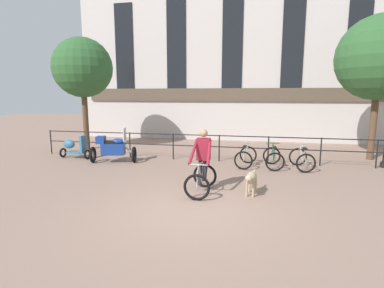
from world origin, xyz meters
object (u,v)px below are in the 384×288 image
(dog, at_px, (251,179))
(parked_bicycle_mid_left, at_px, (273,158))
(parked_scooter, at_px, (74,147))
(parked_bicycle_near_lamp, at_px, (246,157))
(cyclist_with_bike, at_px, (202,164))
(parked_motorcycle, at_px, (113,148))
(parked_bicycle_mid_right, at_px, (302,159))

(dog, xyz_separation_m, parked_bicycle_mid_left, (0.74, 3.21, -0.09))
(parked_bicycle_mid_left, distance_m, parked_scooter, 7.97)
(parked_bicycle_near_lamp, distance_m, parked_bicycle_mid_left, 0.97)
(cyclist_with_bike, height_order, parked_motorcycle, cyclist_with_bike)
(parked_bicycle_mid_left, height_order, parked_bicycle_mid_right, same)
(parked_bicycle_mid_left, height_order, parked_scooter, parked_scooter)
(dog, bearing_deg, parked_bicycle_mid_left, 86.62)
(cyclist_with_bike, xyz_separation_m, parked_bicycle_mid_right, (3.01, 3.20, -0.41))
(cyclist_with_bike, bearing_deg, parked_motorcycle, 146.34)
(cyclist_with_bike, xyz_separation_m, parked_scooter, (-5.93, 3.19, -0.30))
(parked_bicycle_mid_left, bearing_deg, parked_scooter, -2.83)
(parked_bicycle_near_lamp, xyz_separation_m, parked_bicycle_mid_left, (0.97, -0.00, -0.00))
(dog, height_order, parked_motorcycle, parked_motorcycle)
(cyclist_with_bike, height_order, parked_scooter, cyclist_with_bike)
(cyclist_with_bike, height_order, parked_bicycle_mid_right, cyclist_with_bike)
(parked_scooter, bearing_deg, cyclist_with_bike, -112.49)
(parked_bicycle_mid_left, relative_size, parked_bicycle_mid_right, 0.97)
(parked_bicycle_near_lamp, relative_size, parked_scooter, 0.90)
(parked_motorcycle, height_order, parked_scooter, parked_motorcycle)
(parked_motorcycle, bearing_deg, parked_bicycle_mid_right, -99.53)
(parked_bicycle_near_lamp, distance_m, parked_scooter, 7.00)
(dog, xyz_separation_m, parked_bicycle_mid_right, (1.71, 3.21, -0.09))
(dog, distance_m, parked_motorcycle, 5.98)
(parked_motorcycle, height_order, parked_bicycle_mid_left, parked_motorcycle)
(parked_bicycle_near_lamp, bearing_deg, dog, 101.89)
(parked_motorcycle, relative_size, parked_bicycle_mid_left, 1.58)
(cyclist_with_bike, distance_m, parked_motorcycle, 4.87)
(parked_bicycle_near_lamp, height_order, parked_bicycle_mid_left, same)
(cyclist_with_bike, relative_size, parked_bicycle_mid_right, 1.44)
(cyclist_with_bike, bearing_deg, parked_bicycle_near_lamp, 72.87)
(cyclist_with_bike, distance_m, parked_scooter, 6.74)
(parked_bicycle_near_lamp, bearing_deg, cyclist_with_bike, 79.30)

